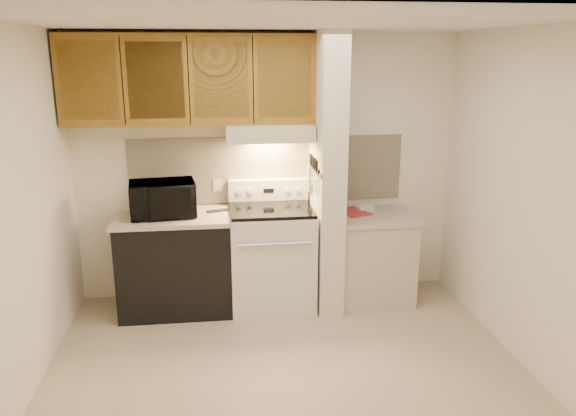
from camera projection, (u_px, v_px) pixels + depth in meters
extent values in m
plane|color=#BFAB8C|center=(287.00, 368.00, 4.25)|extent=(3.60, 3.60, 0.00)
plane|color=white|center=(287.00, 22.00, 3.59)|extent=(3.60, 3.60, 0.00)
cube|color=white|center=(268.00, 168.00, 5.35)|extent=(3.60, 2.50, 0.02)
cube|color=white|center=(16.00, 219.00, 3.70)|extent=(0.02, 3.00, 2.50)
cube|color=white|center=(529.00, 202.00, 4.13)|extent=(0.02, 3.00, 2.50)
cube|color=#F4E2C1|center=(268.00, 170.00, 5.35)|extent=(2.60, 0.02, 0.63)
cube|color=silver|center=(272.00, 258.00, 5.23)|extent=(0.76, 0.65, 0.92)
cube|color=black|center=(275.00, 267.00, 4.92)|extent=(0.50, 0.01, 0.30)
cylinder|color=silver|center=(275.00, 244.00, 4.82)|extent=(0.65, 0.02, 0.02)
cube|color=black|center=(271.00, 209.00, 5.11)|extent=(0.74, 0.64, 0.03)
cube|color=silver|center=(268.00, 190.00, 5.35)|extent=(0.76, 0.08, 0.20)
cube|color=black|center=(269.00, 191.00, 5.31)|extent=(0.10, 0.01, 0.04)
cylinder|color=silver|center=(239.00, 192.00, 5.27)|extent=(0.05, 0.02, 0.05)
cylinder|color=silver|center=(250.00, 191.00, 5.28)|extent=(0.05, 0.02, 0.05)
cylinder|color=silver|center=(288.00, 190.00, 5.33)|extent=(0.05, 0.02, 0.05)
cylinder|color=silver|center=(298.00, 190.00, 5.34)|extent=(0.05, 0.02, 0.05)
cube|color=black|center=(176.00, 265.00, 5.14)|extent=(1.00, 0.63, 0.87)
cube|color=#C1B09D|center=(173.00, 217.00, 5.02)|extent=(1.04, 0.67, 0.04)
cube|color=black|center=(218.00, 211.00, 5.13)|extent=(0.21, 0.13, 0.01)
cylinder|color=#286258|center=(140.00, 206.00, 5.13)|extent=(0.10, 0.10, 0.09)
cube|color=beige|center=(217.00, 185.00, 5.31)|extent=(0.08, 0.01, 0.12)
imported|color=black|center=(163.00, 199.00, 4.95)|extent=(0.61, 0.45, 0.31)
cube|color=beige|center=(327.00, 174.00, 5.08)|extent=(0.22, 0.70, 2.50)
cube|color=olive|center=(314.00, 169.00, 5.05)|extent=(0.01, 0.70, 0.04)
cube|color=black|center=(315.00, 168.00, 5.00)|extent=(0.02, 0.42, 0.04)
cube|color=silver|center=(316.00, 183.00, 4.87)|extent=(0.01, 0.03, 0.16)
cylinder|color=black|center=(317.00, 166.00, 4.83)|extent=(0.02, 0.02, 0.10)
cube|color=silver|center=(315.00, 182.00, 4.94)|extent=(0.01, 0.04, 0.18)
cylinder|color=black|center=(315.00, 164.00, 4.91)|extent=(0.02, 0.02, 0.10)
cube|color=silver|center=(313.00, 181.00, 5.03)|extent=(0.01, 0.04, 0.20)
cylinder|color=black|center=(313.00, 162.00, 4.98)|extent=(0.02, 0.02, 0.10)
cube|color=silver|center=(312.00, 177.00, 5.09)|extent=(0.01, 0.04, 0.16)
cylinder|color=black|center=(312.00, 160.00, 5.07)|extent=(0.02, 0.02, 0.10)
cube|color=silver|center=(310.00, 176.00, 5.18)|extent=(0.01, 0.04, 0.18)
cylinder|color=black|center=(311.00, 159.00, 5.14)|extent=(0.02, 0.02, 0.10)
cube|color=gray|center=(310.00, 178.00, 5.25)|extent=(0.03, 0.10, 0.24)
cube|color=beige|center=(373.00, 259.00, 5.36)|extent=(0.70, 0.60, 0.81)
cube|color=#C1B09D|center=(374.00, 217.00, 5.25)|extent=(0.74, 0.64, 0.04)
cube|color=#B82E34|center=(353.00, 212.00, 5.31)|extent=(0.33, 0.38, 0.01)
cube|color=white|center=(365.00, 208.00, 5.40)|extent=(0.18, 0.15, 0.04)
cube|color=beige|center=(269.00, 132.00, 5.04)|extent=(0.78, 0.44, 0.15)
cube|color=beige|center=(272.00, 140.00, 4.85)|extent=(0.78, 0.04, 0.06)
cube|color=olive|center=(189.00, 80.00, 4.88)|extent=(2.18, 0.33, 0.77)
cube|color=olive|center=(88.00, 81.00, 4.63)|extent=(0.46, 0.01, 0.63)
cube|color=black|center=(122.00, 81.00, 4.66)|extent=(0.01, 0.01, 0.73)
cube|color=olive|center=(156.00, 81.00, 4.69)|extent=(0.46, 0.01, 0.63)
cube|color=black|center=(189.00, 80.00, 4.73)|extent=(0.01, 0.01, 0.73)
cube|color=olive|center=(221.00, 80.00, 4.76)|extent=(0.46, 0.01, 0.63)
cube|color=black|center=(253.00, 80.00, 4.79)|extent=(0.01, 0.01, 0.73)
cube|color=olive|center=(285.00, 80.00, 4.83)|extent=(0.46, 0.01, 0.63)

